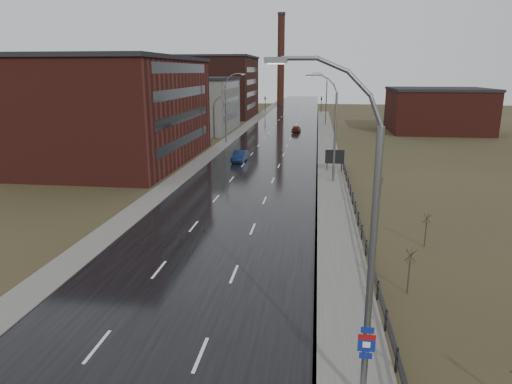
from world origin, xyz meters
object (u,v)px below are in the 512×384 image
(billboard, at_px, (335,157))
(car_far, at_px, (296,129))
(car_near, at_px, (240,157))
(streetlight_main, at_px, (363,246))

(billboard, height_order, car_far, billboard)
(billboard, bearing_deg, car_near, 158.42)
(billboard, relative_size, car_far, 0.70)
(car_far, bearing_deg, car_near, 83.47)
(billboard, relative_size, car_near, 0.61)
(streetlight_main, bearing_deg, car_far, 94.21)
(billboard, bearing_deg, streetlight_main, -90.91)
(car_near, relative_size, car_far, 1.14)
(car_near, bearing_deg, car_far, 81.46)
(streetlight_main, xyz_separation_m, car_far, (-5.56, 75.56, -5.40))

